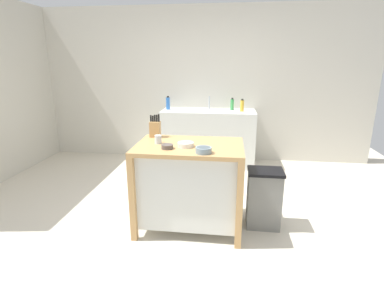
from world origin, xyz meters
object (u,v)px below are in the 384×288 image
bowl_ceramic_wide (186,144)px  bottle_spray_cleaner (168,103)px  knife_block (155,129)px  bottle_hand_soap (242,106)px  bowl_stoneware_deep (204,150)px  sink_faucet (209,103)px  bowl_ceramic_small (167,146)px  trash_bin (264,198)px  kitchen_island (190,181)px  bottle_dish_soap (232,104)px  drinking_cup (158,139)px

bowl_ceramic_wide → bottle_spray_cleaner: (-0.62, 2.15, 0.10)m
knife_block → bottle_hand_soap: 2.02m
bowl_stoneware_deep → sink_faucet: (-0.12, 2.44, 0.10)m
knife_block → bowl_stoneware_deep: 0.78m
bowl_ceramic_small → trash_bin: 1.17m
kitchen_island → bowl_stoneware_deep: size_ratio=7.27×
bowl_ceramic_wide → sink_faucet: bearing=88.3°
bowl_ceramic_small → trash_bin: size_ratio=0.18×
sink_faucet → bottle_spray_cleaner: bearing=-171.3°
kitchen_island → bottle_hand_soap: bottle_hand_soap is taller
bowl_ceramic_wide → sink_faucet: size_ratio=0.71×
bowl_stoneware_deep → trash_bin: (0.61, 0.36, -0.61)m
kitchen_island → sink_faucet: sink_faucet is taller
knife_block → bowl_ceramic_small: size_ratio=2.27×
bottle_hand_soap → bottle_dish_soap: bearing=144.6°
bowl_stoneware_deep → bottle_dish_soap: bottle_dish_soap is taller
knife_block → trash_bin: size_ratio=0.40×
kitchen_island → knife_block: knife_block is taller
bowl_ceramic_small → sink_faucet: 2.36m
drinking_cup → trash_bin: size_ratio=0.14×
bottle_spray_cleaner → bowl_ceramic_wide: bearing=-73.9°
knife_block → bowl_stoneware_deep: (0.58, -0.53, -0.06)m
bowl_stoneware_deep → bottle_spray_cleaner: (-0.81, 2.33, 0.09)m
drinking_cup → knife_block: bearing=110.0°
bowl_ceramic_wide → knife_block: bearing=138.4°
bowl_ceramic_small → bottle_hand_soap: size_ratio=0.55×
bottle_dish_soap → bottle_spray_cleaner: size_ratio=0.90×
knife_block → drinking_cup: 0.28m
bottle_hand_soap → bottle_spray_cleaner: size_ratio=0.90×
kitchen_island → bowl_ceramic_wide: bearing=-108.1°
trash_bin → bottle_hand_soap: (-0.19, 1.92, 0.69)m
bottle_dish_soap → drinking_cup: bearing=-109.3°
drinking_cup → sink_faucet: sink_faucet is taller
bowl_ceramic_small → bottle_hand_soap: bearing=70.5°
knife_block → bottle_dish_soap: (0.84, 1.87, 0.02)m
bowl_ceramic_small → bowl_stoneware_deep: size_ratio=0.76×
bowl_ceramic_wide → bottle_dish_soap: 2.26m
drinking_cup → sink_faucet: (0.36, 2.18, 0.08)m
bowl_stoneware_deep → trash_bin: 0.94m
sink_faucet → bottle_hand_soap: 0.57m
trash_bin → kitchen_island: bearing=-173.0°
bottle_dish_soap → bottle_hand_soap: 0.20m
bowl_ceramic_wide → trash_bin: bearing=12.4°
sink_faucet → bowl_ceramic_small: bearing=-95.6°
kitchen_island → bowl_ceramic_small: bowl_ceramic_small is taller
trash_bin → bottle_spray_cleaner: 2.53m
bowl_ceramic_wide → drinking_cup: 0.30m
sink_faucet → bottle_hand_soap: size_ratio=1.09×
bowl_stoneware_deep → bottle_hand_soap: bearing=79.5°
bowl_ceramic_small → bottle_hand_soap: 2.32m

